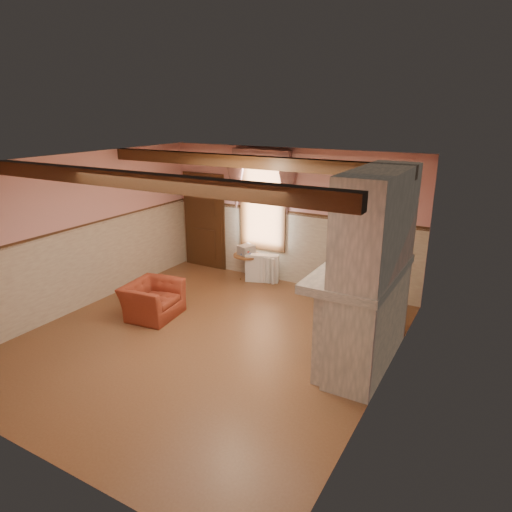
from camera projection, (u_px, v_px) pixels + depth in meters
The scene contains 26 objects.
floor at pixel (206, 339), 7.31m from camera, with size 5.50×6.00×0.01m, color brown.
ceiling at pixel (200, 163), 6.45m from camera, with size 5.50×6.00×0.01m, color silver.
wall_back at pixel (289, 217), 9.36m from camera, with size 5.50×0.02×2.80m, color #D79695.
wall_front at pixel (20, 340), 4.40m from camera, with size 5.50×0.02×2.80m, color #D79695.
wall_left at pixel (78, 233), 8.17m from camera, with size 0.02×6.00×2.80m, color #D79695.
wall_right at pixel (386, 291), 5.59m from camera, with size 0.02×6.00×2.80m, color #D79695.
wainscot at pixel (205, 296), 7.08m from camera, with size 5.50×6.00×1.50m, color beige, non-canonical shape.
chair_rail at pixel (203, 250), 6.85m from camera, with size 5.50×6.00×0.08m, color black, non-canonical shape.
firebox at pixel (340, 327), 6.73m from camera, with size 0.20×0.95×0.90m, color black.
armchair at pixel (152, 300), 8.05m from camera, with size 0.95×0.83×0.62m, color maroon.
side_table at pixel (247, 266), 9.86m from camera, with size 0.58×0.58×0.55m, color brown.
book_stack at pixel (246, 250), 9.74m from camera, with size 0.26×0.32×0.20m, color #B7AD8C.
radiator at pixel (262, 268), 9.67m from camera, with size 0.70×0.18×0.60m, color white.
bowl at pixel (359, 267), 6.24m from camera, with size 0.36×0.36×0.09m, color brown.
mantel_clock at pixel (375, 248), 6.89m from camera, with size 0.14×0.24×0.20m, color black.
oil_lamp at pixel (369, 251), 6.60m from camera, with size 0.11×0.11×0.28m, color gold.
candle_red at pixel (341, 281), 5.63m from camera, with size 0.06×0.06×0.16m, color #B51623.
jar_yellow at pixel (349, 276), 5.87m from camera, with size 0.06×0.06×0.12m, color gold.
fireplace at pixel (373, 272), 6.24m from camera, with size 0.85×2.00×2.80m, color gray.
mantel at pixel (360, 272), 6.34m from camera, with size 1.05×2.05×0.12m, color gray.
overmantel_mirror at pixel (350, 228), 6.24m from camera, with size 0.06×1.44×1.04m, color silver.
door at pixel (205, 222), 10.41m from camera, with size 1.10×0.10×2.10m, color black.
window at pixel (263, 203), 9.54m from camera, with size 1.06×0.08×2.02m, color white.
window_drapes at pixel (261, 174), 9.28m from camera, with size 1.30×0.14×1.40m, color gray.
ceiling_beam_front at pixel (141, 181), 5.49m from camera, with size 5.50×0.18×0.20m, color black.
ceiling_beam_back at pixel (243, 162), 7.47m from camera, with size 5.50×0.18×0.20m, color black.
Camera 1 is at (3.92, -5.30, 3.53)m, focal length 32.00 mm.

